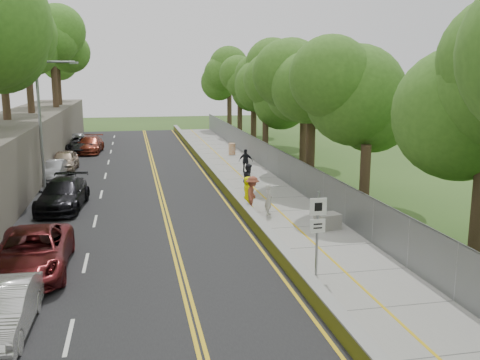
% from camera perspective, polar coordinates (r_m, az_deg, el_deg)
% --- Properties ---
extents(ground, '(140.00, 140.00, 0.00)m').
position_cam_1_polar(ground, '(22.19, 2.90, -7.62)').
color(ground, '#33511E').
rests_on(ground, ground).
extents(road, '(11.20, 66.00, 0.04)m').
position_cam_1_polar(road, '(36.03, -11.50, -0.37)').
color(road, black).
rests_on(road, ground).
extents(sidewalk, '(4.20, 66.00, 0.05)m').
position_cam_1_polar(sidewalk, '(36.87, 0.94, 0.14)').
color(sidewalk, gray).
rests_on(sidewalk, ground).
extents(jersey_barrier, '(0.42, 66.00, 0.60)m').
position_cam_1_polar(jersey_barrier, '(36.40, -2.59, 0.42)').
color(jersey_barrier, '#C9DA16').
rests_on(jersey_barrier, ground).
extents(chainlink_fence, '(0.04, 66.00, 2.00)m').
position_cam_1_polar(chainlink_fence, '(37.20, 4.11, 1.74)').
color(chainlink_fence, slate).
rests_on(chainlink_fence, ground).
extents(trees_fenceside, '(7.00, 66.00, 14.00)m').
position_cam_1_polar(trees_fenceside, '(37.38, 7.78, 10.95)').
color(trees_fenceside, '#437824').
rests_on(trees_fenceside, ground).
extents(streetlight, '(2.52, 0.22, 8.00)m').
position_cam_1_polar(streetlight, '(34.78, -20.21, 6.44)').
color(streetlight, gray).
rests_on(streetlight, ground).
extents(signpost, '(0.62, 0.09, 3.10)m').
position_cam_1_polar(signpost, '(19.15, 8.27, -4.68)').
color(signpost, gray).
rests_on(signpost, sidewalk).
extents(construction_barrel, '(0.62, 0.62, 1.02)m').
position_cam_1_polar(construction_barrel, '(47.52, -0.86, 3.34)').
color(construction_barrel, '#CF5F13').
rests_on(construction_barrel, sidewalk).
extents(concrete_block, '(1.21, 1.00, 0.72)m').
position_cam_1_polar(concrete_block, '(25.35, 9.32, -4.35)').
color(concrete_block, gray).
rests_on(concrete_block, sidewalk).
extents(car_1, '(1.60, 4.34, 1.42)m').
position_cam_1_polar(car_1, '(16.59, -24.09, -12.62)').
color(car_1, silver).
rests_on(car_1, road).
extents(car_2, '(2.70, 5.71, 1.57)m').
position_cam_1_polar(car_2, '(20.95, -21.34, -7.19)').
color(car_2, maroon).
rests_on(car_2, road).
extents(car_3, '(2.67, 5.60, 1.57)m').
position_cam_1_polar(car_3, '(30.10, -18.37, -1.46)').
color(car_3, black).
rests_on(car_3, road).
extents(car_4, '(1.91, 4.50, 1.52)m').
position_cam_1_polar(car_4, '(41.66, -18.24, 1.95)').
color(car_4, tan).
rests_on(car_4, road).
extents(car_5, '(1.63, 4.15, 1.35)m').
position_cam_1_polar(car_5, '(38.38, -19.34, 0.98)').
color(car_5, '#9A9AA0').
rests_on(car_5, road).
extents(car_6, '(2.52, 5.30, 1.46)m').
position_cam_1_polar(car_6, '(50.83, -16.52, 3.64)').
color(car_6, black).
rests_on(car_6, road).
extents(car_7, '(2.49, 5.23, 1.47)m').
position_cam_1_polar(car_7, '(50.54, -15.70, 3.65)').
color(car_7, maroon).
rests_on(car_7, road).
extents(car_8, '(1.80, 3.99, 1.33)m').
position_cam_1_polar(car_8, '(55.38, -17.02, 4.14)').
color(car_8, silver).
rests_on(car_8, road).
extents(painter_0, '(0.77, 0.96, 1.71)m').
position_cam_1_polar(painter_0, '(28.77, 0.84, -1.29)').
color(painter_0, '#F3F100').
rests_on(painter_0, sidewalk).
extents(painter_1, '(0.58, 0.70, 1.63)m').
position_cam_1_polar(painter_1, '(27.26, 3.08, -2.10)').
color(painter_1, beige).
rests_on(painter_1, sidewalk).
extents(painter_2, '(0.90, 1.05, 1.88)m').
position_cam_1_polar(painter_2, '(31.67, 0.95, 0.05)').
color(painter_2, black).
rests_on(painter_2, sidewalk).
extents(painter_3, '(1.10, 1.41, 1.93)m').
position_cam_1_polar(painter_3, '(27.67, 1.34, -1.57)').
color(painter_3, brown).
rests_on(painter_3, sidewalk).
extents(person_far, '(1.09, 0.67, 1.73)m').
position_cam_1_polar(person_far, '(38.83, 0.62, 2.05)').
color(person_far, black).
rests_on(person_far, sidewalk).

